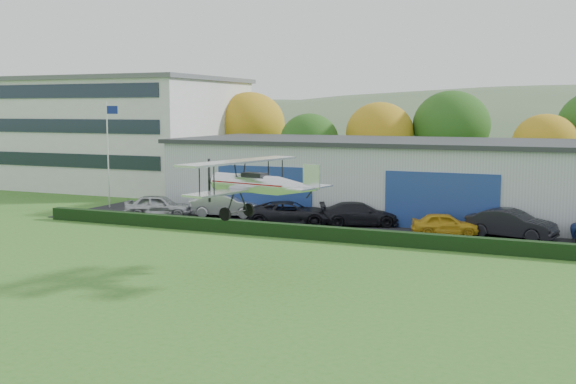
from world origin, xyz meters
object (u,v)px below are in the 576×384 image
at_px(office_block, 125,132).
at_px(car_1, 226,205).
at_px(hangar, 458,179).
at_px(car_3, 360,214).
at_px(flagpole, 109,145).
at_px(car_5, 511,224).
at_px(biplane, 256,182).
at_px(car_2, 290,213).
at_px(car_0, 159,206).
at_px(car_4, 445,224).

relative_size(office_block, car_1, 4.17).
relative_size(hangar, car_3, 7.92).
bearing_deg(flagpole, car_1, -3.39).
bearing_deg(office_block, car_1, -36.55).
bearing_deg(car_5, biplane, 158.05).
xyz_separation_m(hangar, car_1, (-14.65, -6.58, -1.79)).
relative_size(hangar, car_2, 7.41).
height_order(car_0, car_4, car_0).
distance_m(car_0, car_3, 13.89).
relative_size(office_block, car_0, 4.46).
xyz_separation_m(office_block, car_3, (27.93, -13.43, -4.42)).
bearing_deg(biplane, flagpole, 155.13).
distance_m(car_3, car_4, 5.83).
xyz_separation_m(hangar, office_block, (-33.00, 7.02, 2.56)).
bearing_deg(car_2, flagpole, 62.16).
bearing_deg(car_3, office_block, 41.51).
xyz_separation_m(car_5, biplane, (-9.63, -13.86, 3.36)).
relative_size(office_block, flagpole, 2.57).
distance_m(car_2, car_3, 4.43).
height_order(hangar, biplane, hangar).
bearing_deg(hangar, car_3, -128.35).
height_order(hangar, flagpole, flagpole).
distance_m(hangar, car_1, 16.16).
distance_m(office_block, car_0, 21.58).
bearing_deg(car_2, car_5, -106.85).
xyz_separation_m(flagpole, car_2, (15.68, -2.01, -3.97)).
xyz_separation_m(car_1, car_5, (18.92, -0.55, 0.01)).
relative_size(flagpole, car_4, 2.04).
bearing_deg(car_3, car_4, -126.04).
height_order(car_3, car_5, car_5).
xyz_separation_m(car_0, biplane, (13.43, -12.38, 3.40)).
xyz_separation_m(car_0, car_3, (13.71, 2.20, -0.04)).
height_order(hangar, car_0, hangar).
distance_m(car_1, car_4, 15.29).
bearing_deg(office_block, car_0, -47.70).
bearing_deg(car_3, car_5, -117.26).
bearing_deg(car_2, car_1, 54.96).
xyz_separation_m(office_block, car_0, (14.22, -15.63, -4.38)).
relative_size(flagpole, car_1, 1.62).
distance_m(flagpole, biplane, 24.64).
bearing_deg(car_3, car_1, 68.25).
xyz_separation_m(flagpole, car_3, (19.82, -0.43, -3.99)).
height_order(car_1, biplane, biplane).
xyz_separation_m(car_1, biplane, (9.29, -14.41, 3.38)).
bearing_deg(car_5, office_block, 82.03).
bearing_deg(flagpole, car_5, -2.26).
height_order(car_4, car_5, car_5).
bearing_deg(flagpole, office_block, 121.97).
relative_size(hangar, car_1, 8.22).
bearing_deg(car_1, hangar, -80.02).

